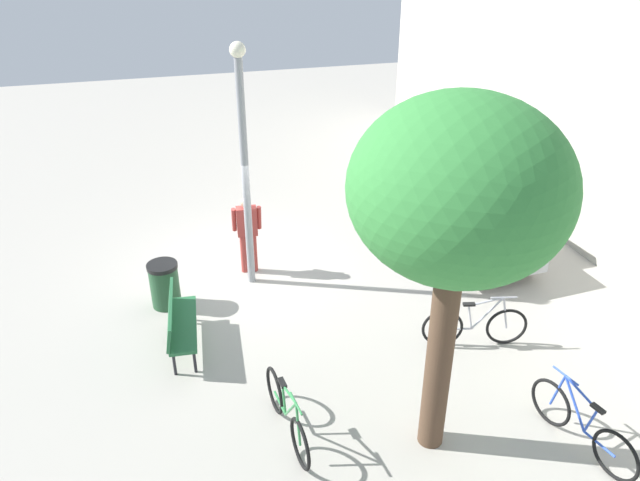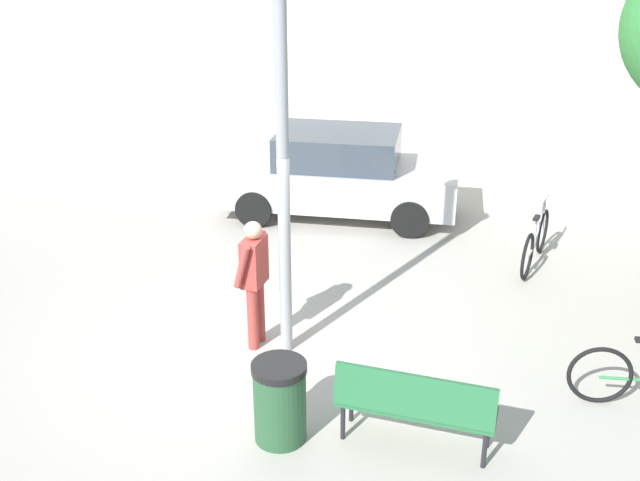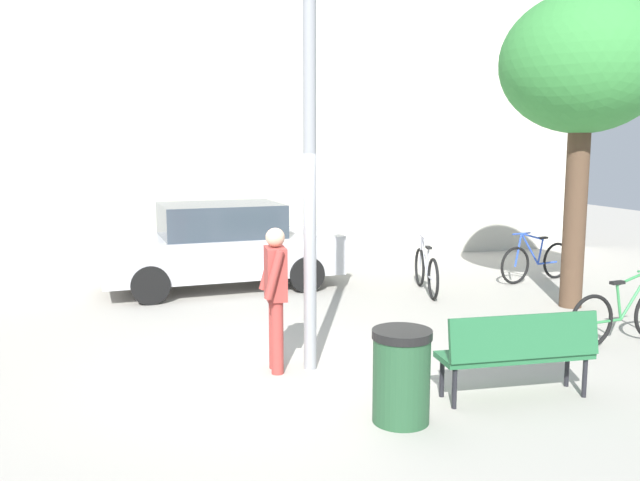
{
  "view_description": "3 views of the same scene",
  "coord_description": "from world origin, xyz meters",
  "views": [
    {
      "loc": [
        10.79,
        -1.32,
        6.53
      ],
      "look_at": [
        1.27,
        1.32,
        1.21
      ],
      "focal_mm": 34.06,
      "sensor_mm": 36.0,
      "label": 1
    },
    {
      "loc": [
        2.68,
        -7.65,
        4.98
      ],
      "look_at": [
        0.56,
        1.19,
        1.06
      ],
      "focal_mm": 42.1,
      "sensor_mm": 36.0,
      "label": 2
    },
    {
      "loc": [
        -1.63,
        -7.08,
        2.59
      ],
      "look_at": [
        0.95,
        1.65,
        1.28
      ],
      "focal_mm": 37.26,
      "sensor_mm": 36.0,
      "label": 3
    }
  ],
  "objects": [
    {
      "name": "trash_bin",
      "position": [
        0.8,
        -1.56,
        0.45
      ],
      "size": [
        0.57,
        0.57,
        0.89
      ],
      "color": "#234C2D",
      "rests_on": "ground_plane"
    },
    {
      "name": "bicycle_silver",
      "position": [
        3.44,
        3.45,
        0.38
      ],
      "size": [
        0.46,
        1.77,
        0.97
      ],
      "color": "black",
      "rests_on": "ground_plane"
    },
    {
      "name": "ground_plane",
      "position": [
        0.0,
        0.0,
        0.0
      ],
      "size": [
        36.0,
        36.0,
        0.0
      ],
      "primitive_type": "plane",
      "color": "#A8A399"
    },
    {
      "name": "parked_car_silver",
      "position": [
        0.02,
        4.82,
        0.77
      ],
      "size": [
        4.29,
        2.02,
        1.55
      ],
      "color": "#B7B7BC",
      "rests_on": "ground_plane"
    },
    {
      "name": "building_facade",
      "position": [
        0.0,
        8.24,
        3.24
      ],
      "size": [
        19.36,
        2.0,
        6.48
      ],
      "primitive_type": "cube",
      "color": "beige",
      "rests_on": "ground_plane"
    },
    {
      "name": "lamppost",
      "position": [
        0.38,
        0.13,
        2.64
      ],
      "size": [
        0.28,
        0.28,
        4.68
      ],
      "color": "gray",
      "rests_on": "ground_plane"
    },
    {
      "name": "park_bench",
      "position": [
        2.15,
        -1.4,
        0.55
      ],
      "size": [
        1.63,
        0.59,
        0.92
      ],
      "color": "#236038",
      "rests_on": "ground_plane"
    },
    {
      "name": "person_by_lamppost",
      "position": [
        -0.02,
        0.16,
        0.97
      ],
      "size": [
        0.32,
        0.61,
        1.67
      ],
      "color": "#9E3833",
      "rests_on": "ground_plane"
    }
  ]
}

